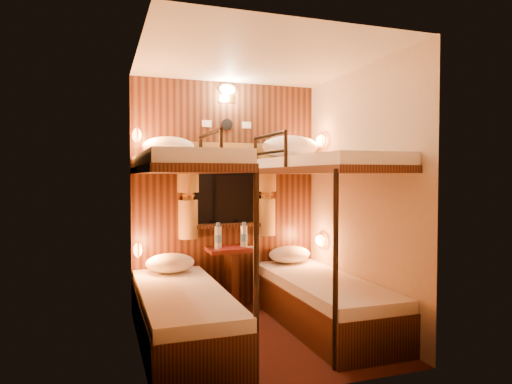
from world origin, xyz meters
name	(u,v)px	position (x,y,z in m)	size (l,w,h in m)	color
floor	(258,336)	(0.00, 0.00, 0.00)	(2.10, 2.10, 0.00)	#37170F
ceiling	(258,59)	(0.00, 0.00, 2.40)	(2.10, 2.10, 0.00)	silver
wall_back	(226,194)	(0.00, 1.05, 1.20)	(2.40, 2.40, 0.00)	#C6B293
wall_front	(311,207)	(0.00, -1.05, 1.20)	(2.40, 2.40, 0.00)	#C6B293
wall_left	(139,201)	(-1.00, 0.00, 1.20)	(2.40, 2.40, 0.00)	#C6B293
wall_right	(359,197)	(1.00, 0.00, 1.20)	(2.40, 2.40, 0.00)	#C6B293
back_panel	(227,194)	(0.00, 1.04, 1.20)	(2.00, 0.03, 2.40)	black
bunk_left	(182,276)	(-0.65, 0.07, 0.56)	(0.72, 1.90, 1.82)	black
bunk_right	(321,266)	(0.65, 0.07, 0.56)	(0.72, 1.90, 1.82)	black
window	(227,196)	(0.00, 1.00, 1.18)	(1.00, 0.12, 0.79)	black
curtains	(228,189)	(0.00, 0.97, 1.26)	(1.10, 0.22, 1.00)	olive
back_fixtures	(227,96)	(0.00, 1.00, 2.25)	(0.54, 0.09, 0.48)	black
reading_lamps	(235,192)	(0.00, 0.70, 1.24)	(2.00, 0.20, 1.25)	orange
table	(231,270)	(0.00, 0.85, 0.41)	(0.50, 0.34, 0.66)	#532012
bottle_left	(218,237)	(-0.14, 0.85, 0.77)	(0.08, 0.08, 0.27)	#99BFE5
bottle_right	(244,236)	(0.14, 0.85, 0.76)	(0.08, 0.08, 0.27)	#99BFE5
sachet_a	(250,247)	(0.19, 0.83, 0.65)	(0.09, 0.07, 0.01)	silver
sachet_b	(243,246)	(0.15, 0.93, 0.65)	(0.08, 0.06, 0.01)	silver
pillow_lower_left	(170,263)	(-0.65, 0.75, 0.55)	(0.47, 0.34, 0.19)	white
pillow_lower_right	(290,254)	(0.65, 0.83, 0.55)	(0.46, 0.33, 0.18)	white
pillow_upper_left	(169,147)	(-0.65, 0.80, 1.69)	(0.51, 0.36, 0.20)	white
pillow_upper_right	(290,147)	(0.65, 0.82, 1.71)	(0.62, 0.45, 0.25)	white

